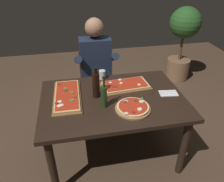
# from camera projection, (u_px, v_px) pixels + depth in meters

# --- Properties ---
(ground_plane) EXTENTS (6.40, 6.40, 0.00)m
(ground_plane) POSITION_uv_depth(u_px,v_px,m) (113.00, 151.00, 2.52)
(ground_plane) COLOR #4C3828
(dining_table) EXTENTS (1.40, 0.96, 0.74)m
(dining_table) POSITION_uv_depth(u_px,v_px,m) (113.00, 106.00, 2.18)
(dining_table) COLOR black
(dining_table) RESTS_ON ground_plane
(pizza_rectangular_front) EXTENTS (0.53, 0.31, 0.05)m
(pizza_rectangular_front) POSITION_uv_depth(u_px,v_px,m) (125.00, 85.00, 2.30)
(pizza_rectangular_front) COLOR brown
(pizza_rectangular_front) RESTS_ON dining_table
(pizza_rectangular_left) EXTENTS (0.28, 0.60, 0.05)m
(pizza_rectangular_left) POSITION_uv_depth(u_px,v_px,m) (67.00, 96.00, 2.13)
(pizza_rectangular_left) COLOR brown
(pizza_rectangular_left) RESTS_ON dining_table
(pizza_round_far) EXTENTS (0.32, 0.32, 0.05)m
(pizza_round_far) POSITION_uv_depth(u_px,v_px,m) (133.00, 108.00, 1.97)
(pizza_round_far) COLOR olive
(pizza_round_far) RESTS_ON dining_table
(wine_bottle_dark) EXTENTS (0.07, 0.07, 0.32)m
(wine_bottle_dark) POSITION_uv_depth(u_px,v_px,m) (96.00, 85.00, 2.09)
(wine_bottle_dark) COLOR black
(wine_bottle_dark) RESTS_ON dining_table
(oil_bottle_amber) EXTENTS (0.06, 0.06, 0.31)m
(oil_bottle_amber) POSITION_uv_depth(u_px,v_px,m) (104.00, 96.00, 1.95)
(oil_bottle_amber) COLOR #233819
(oil_bottle_amber) RESTS_ON dining_table
(tumbler_near_camera) EXTENTS (0.07, 0.07, 0.10)m
(tumbler_near_camera) POSITION_uv_depth(u_px,v_px,m) (102.00, 75.00, 2.45)
(tumbler_near_camera) COLOR silver
(tumbler_near_camera) RESTS_ON dining_table
(napkin_cutlery_set) EXTENTS (0.19, 0.13, 0.01)m
(napkin_cutlery_set) POSITION_uv_depth(u_px,v_px,m) (168.00, 93.00, 2.20)
(napkin_cutlery_set) COLOR white
(napkin_cutlery_set) RESTS_ON dining_table
(diner_chair) EXTENTS (0.44, 0.44, 0.87)m
(diner_chair) POSITION_uv_depth(u_px,v_px,m) (96.00, 80.00, 2.97)
(diner_chair) COLOR #3D2B1E
(diner_chair) RESTS_ON ground_plane
(seated_diner) EXTENTS (0.53, 0.41, 1.33)m
(seated_diner) POSITION_uv_depth(u_px,v_px,m) (96.00, 67.00, 2.74)
(seated_diner) COLOR #23232D
(seated_diner) RESTS_ON ground_plane
(potted_plant_corner) EXTENTS (0.50, 0.50, 1.26)m
(potted_plant_corner) POSITION_uv_depth(u_px,v_px,m) (183.00, 38.00, 3.65)
(potted_plant_corner) COLOR #846042
(potted_plant_corner) RESTS_ON ground_plane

